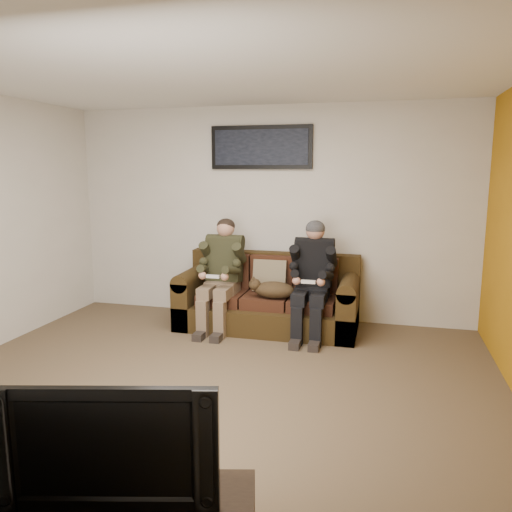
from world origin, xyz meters
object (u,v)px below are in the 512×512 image
(person_right, at_px, (312,273))
(television, at_px, (111,438))
(cat, at_px, (273,289))
(framed_poster, at_px, (261,147))
(person_left, at_px, (222,268))
(sofa, at_px, (269,300))

(person_right, height_order, television, person_right)
(person_right, height_order, cat, person_right)
(framed_poster, bearing_deg, person_left, -120.35)
(person_right, distance_m, cat, 0.48)
(person_right, xyz_separation_m, television, (-0.37, -3.60, -0.03))
(cat, bearing_deg, person_right, 12.22)
(person_right, bearing_deg, television, -95.93)
(framed_poster, distance_m, television, 4.42)
(person_left, xyz_separation_m, cat, (0.63, -0.09, -0.19))
(framed_poster, bearing_deg, person_right, -37.67)
(person_right, xyz_separation_m, cat, (-0.43, -0.09, -0.20))
(sofa, bearing_deg, cat, -69.16)
(sofa, height_order, person_left, person_left)
(sofa, distance_m, television, 3.79)
(sofa, distance_m, person_right, 0.68)
(person_left, height_order, framed_poster, framed_poster)
(person_right, bearing_deg, cat, -167.78)
(sofa, bearing_deg, framed_poster, 117.02)
(sofa, bearing_deg, person_right, -17.94)
(cat, distance_m, television, 3.51)
(television, bearing_deg, person_right, 70.01)
(person_right, distance_m, television, 3.62)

